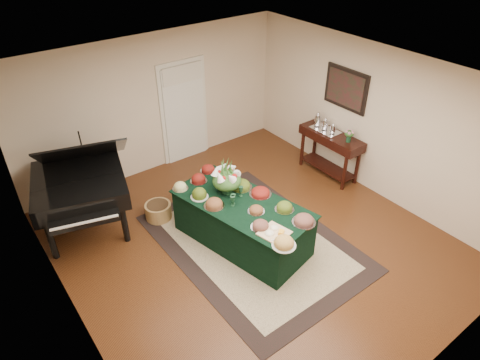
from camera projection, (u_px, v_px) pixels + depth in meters
ground at (251, 242)px, 6.96m from camera, size 6.00×6.00×0.00m
area_rug at (253, 242)px, 6.93m from camera, size 2.48×3.47×0.01m
kitchen_doorway at (184, 113)px, 8.65m from camera, size 1.05×0.07×2.10m
buffet_table at (242, 223)px, 6.74m from camera, size 1.48×2.36×0.78m
food_platters at (241, 198)px, 6.55m from camera, size 1.29×2.46×0.14m
cutting_board at (274, 231)px, 5.93m from camera, size 0.44×0.44×0.10m
green_goblets at (236, 197)px, 6.50m from camera, size 0.32×0.20×0.18m
floral_centerpiece at (227, 177)px, 6.62m from camera, size 0.47×0.47×0.47m
grand_piano at (80, 184)px, 6.80m from camera, size 1.86×1.97×1.73m
wicker_basket at (158, 211)px, 7.39m from camera, size 0.45×0.45×0.28m
mahogany_sideboard at (331, 143)px, 8.27m from camera, size 0.45×1.33×0.90m
tea_service at (325, 124)px, 8.23m from camera, size 0.34×0.58×0.30m
pink_bouquet at (349, 134)px, 7.80m from camera, size 0.19×0.19×0.24m
wall_painting at (346, 89)px, 7.79m from camera, size 0.05×0.95×0.75m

